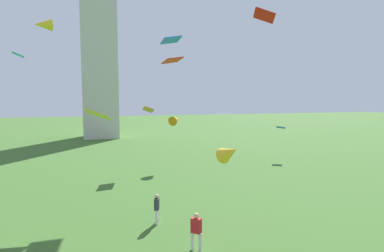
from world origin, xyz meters
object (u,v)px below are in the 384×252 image
Objects in this scene: kite_flying_4 at (148,110)px; kite_flying_9 at (171,40)px; kite_flying_2 at (98,115)px; kite_flying_8 at (264,15)px; kite_flying_7 at (173,60)px; person_2 at (157,207)px; kite_flying_3 at (281,127)px; person_0 at (196,229)px; kite_flying_10 at (43,25)px; kite_flying_1 at (18,55)px; kite_flying_6 at (229,153)px; kite_flying_0 at (176,120)px.

kite_flying_4 is 7.22m from kite_flying_9.
kite_flying_2 is 14.30m from kite_flying_8.
kite_flying_4 is 0.81× the size of kite_flying_9.
kite_flying_4 is at bearing -114.02° from kite_flying_7.
person_2 is 16.11m from kite_flying_8.
kite_flying_9 is (6.39, 6.61, 6.26)m from kite_flying_2.
kite_flying_9 reaches higher than kite_flying_7.
kite_flying_9 is at bearing -129.93° from kite_flying_3.
kite_flying_9 reaches higher than kite_flying_4.
kite_flying_4 is (-15.59, -0.86, 2.29)m from kite_flying_3.
person_0 is at bearing -36.49° from kite_flying_2.
person_0 is at bearing 5.97° from kite_flying_10.
kite_flying_8 is (7.96, 8.52, 12.23)m from person_0.
kite_flying_1 is 12.19m from kite_flying_4.
kite_flying_6 is (1.87, -16.16, -1.63)m from kite_flying_4.
kite_flying_2 reaches higher than kite_flying_4.
kite_flying_8 is 0.89× the size of kite_flying_9.
kite_flying_2 is 1.01× the size of kite_flying_10.
kite_flying_7 is (-3.68, -15.27, 4.33)m from kite_flying_0.
kite_flying_6 is 12.81m from kite_flying_8.
kite_flying_3 is 22.92m from kite_flying_7.
person_0 reaches higher than person_2.
kite_flying_3 reaches higher than person_0.
kite_flying_1 is 12.28m from kite_flying_9.
kite_flying_3 is at bearing -87.50° from kite_flying_4.
kite_flying_0 is 17.16m from kite_flying_6.
kite_flying_9 is (-0.16, 13.16, 7.98)m from kite_flying_6.
kite_flying_10 is at bearing 6.12° from kite_flying_8.
kite_flying_3 is at bearing -158.28° from kite_flying_7.
kite_flying_4 is at bearing -22.13° from kite_flying_8.
kite_flying_8 is (12.29, 0.49, 7.31)m from kite_flying_2.
kite_flying_8 reaches higher than kite_flying_7.
kite_flying_2 is 1.44× the size of kite_flying_7.
kite_flying_1 is at bearing 121.15° from kite_flying_6.
kite_flying_7 is 0.70× the size of kite_flying_10.
kite_flying_3 reaches higher than person_2.
kite_flying_3 is 21.87m from kite_flying_6.
person_0 is 1.10× the size of kite_flying_6.
kite_flying_8 reaches higher than kite_flying_1.
kite_flying_10 reaches higher than person_0.
kite_flying_2 is at bearing 30.32° from kite_flying_8.
kite_flying_8 is (7.61, -9.11, 7.39)m from kite_flying_4.
kite_flying_8 reaches higher than kite_flying_4.
kite_flying_3 is at bearing -100.65° from kite_flying_8.
kite_flying_0 is 1.06× the size of kite_flying_2.
kite_flying_8 is (8.29, 5.20, 4.21)m from kite_flying_7.
person_2 is 1.01× the size of kite_flying_8.
person_2 is 15.54m from kite_flying_1.
kite_flying_9 is (1.71, -3.00, 6.34)m from kite_flying_4.
kite_flying_0 is 12.64m from kite_flying_3.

